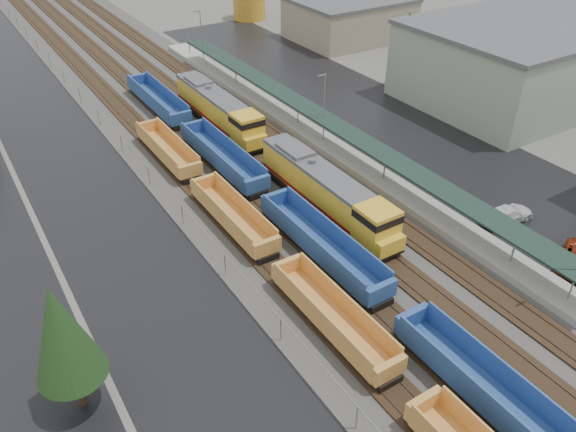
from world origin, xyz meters
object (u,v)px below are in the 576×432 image
well_string_yellow (405,390)px  parked_car_east_c (508,214)px  locomotive_lead (328,192)px  locomotive_trail (219,110)px  well_string_blue (395,309)px  storage_tank (249,2)px

well_string_yellow → parked_car_east_c: 22.56m
locomotive_lead → well_string_yellow: 20.51m
locomotive_trail → well_string_yellow: size_ratio=0.22×
locomotive_lead → well_string_blue: bearing=-106.6°
locomotive_trail → well_string_blue: (-4.00, -34.43, -1.08)m
locomotive_trail → parked_car_east_c: 32.87m
locomotive_lead → well_string_blue: size_ratio=0.18×
locomotive_lead → well_string_yellow: bearing=-113.0°
well_string_yellow → parked_car_east_c: size_ratio=16.74×
parked_car_east_c → locomotive_lead: bearing=56.6°
well_string_blue → storage_tank: (29.91, 74.08, 1.80)m
well_string_yellow → storage_tank: size_ratio=14.16×
locomotive_trail → well_string_yellow: locomotive_trail is taller
locomotive_trail → well_string_blue: bearing=-96.6°
well_string_blue → storage_tank: storage_tank is taller
well_string_yellow → storage_tank: bearing=66.9°
storage_tank → locomotive_lead: bearing=-113.1°
parked_car_east_c → locomotive_trail: bearing=25.8°
storage_tank → well_string_yellow: bearing=-113.1°
storage_tank → locomotive_trail: bearing=-123.2°
locomotive_lead → locomotive_trail: size_ratio=1.00×
locomotive_lead → storage_tank: (25.91, 60.65, 0.72)m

